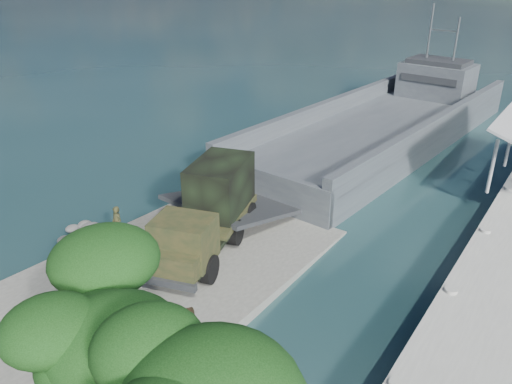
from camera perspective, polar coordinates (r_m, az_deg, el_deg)
name	(u,v)px	position (r m, az deg, el deg)	size (l,w,h in m)	color
ground	(175,272)	(24.10, -9.19, -9.02)	(1400.00, 1400.00, 0.00)	#1C4043
boat_ramp	(160,278)	(23.40, -10.94, -9.58)	(10.00, 18.00, 0.50)	slate
shoreline_rocks	(98,231)	(28.51, -17.60, -4.25)	(3.20, 5.60, 0.90)	#545552
landing_craft	(381,132)	(41.44, 14.15, 6.64)	(11.67, 36.80, 10.77)	#42484E
military_truck	(209,210)	(24.13, -5.34, -2.05)	(4.88, 8.72, 3.88)	black
soldier	(118,231)	(25.19, -15.48, -4.33)	(0.66, 0.43, 1.81)	#232F1A
overhang_tree	(99,369)	(11.11, -17.55, -18.73)	(8.03, 7.40, 7.29)	#352315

